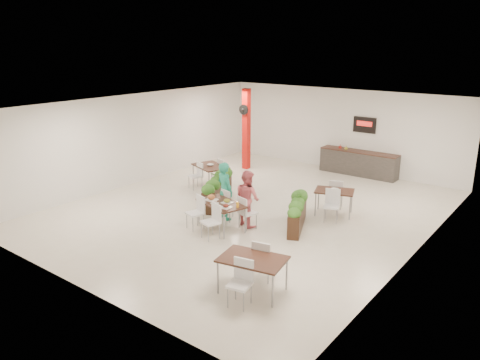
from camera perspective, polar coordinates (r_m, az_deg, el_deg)
name	(u,v)px	position (r m, az deg, el deg)	size (l,w,h in m)	color
ground	(251,209)	(14.37, 1.30, -3.60)	(12.00, 12.00, 0.00)	beige
room_shell	(251,145)	(13.81, 1.36, 4.24)	(10.10, 12.10, 3.22)	white
red_column	(246,128)	(18.62, 0.76, 6.32)	(0.40, 0.41, 3.20)	red
service_counter	(359,162)	(18.51, 14.26, 2.10)	(3.00, 0.64, 2.20)	#2C2A27
main_table	(221,207)	(12.74, -2.33, -3.26)	(1.65, 1.91, 0.92)	black
diner_man	(225,191)	(13.38, -1.85, -1.33)	(0.62, 0.40, 1.69)	#249D7C
diner_woman	(247,198)	(12.93, 0.91, -2.22)	(0.77, 0.60, 1.58)	#D55E67
planter_left	(217,188)	(14.67, -2.78, -1.00)	(1.07, 2.00, 1.11)	black
planter_right	(298,210)	(12.95, 7.03, -3.67)	(1.05, 1.85, 1.03)	black
side_table_a	(210,169)	(16.52, -3.64, 1.39)	(1.54, 1.66, 0.92)	black
side_table_b	(334,194)	(14.04, 11.42, -1.74)	(1.30, 1.67, 0.92)	black
side_table_c	(253,263)	(9.61, 1.55, -10.12)	(1.47, 1.67, 0.92)	black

